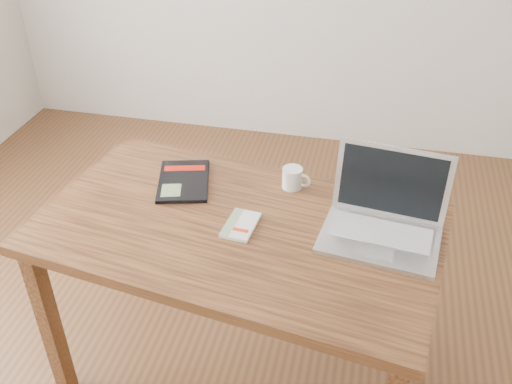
% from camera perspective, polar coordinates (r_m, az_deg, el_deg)
% --- Properties ---
extents(room, '(4.04, 4.04, 2.70)m').
position_cam_1_polar(room, '(1.65, -6.10, 14.26)').
color(room, '#56351D').
rests_on(room, ground).
extents(desk, '(1.43, 0.96, 0.75)m').
position_cam_1_polar(desk, '(1.97, -1.82, -5.34)').
color(desk, '#523019').
rests_on(desk, ground).
extents(white_guidebook, '(0.11, 0.17, 0.01)m').
position_cam_1_polar(white_guidebook, '(1.90, -1.54, -3.33)').
color(white_guidebook, beige).
rests_on(white_guidebook, desk).
extents(black_guidebook, '(0.25, 0.31, 0.01)m').
position_cam_1_polar(black_guidebook, '(2.13, -7.26, 1.12)').
color(black_guidebook, black).
rests_on(black_guidebook, desk).
extents(laptop, '(0.41, 0.34, 0.26)m').
position_cam_1_polar(laptop, '(1.89, 12.65, -2.64)').
color(laptop, silver).
rests_on(laptop, desk).
extents(coffee_mug, '(0.11, 0.07, 0.08)m').
position_cam_1_polar(coffee_mug, '(2.07, 3.72, 1.44)').
color(coffee_mug, white).
rests_on(coffee_mug, desk).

